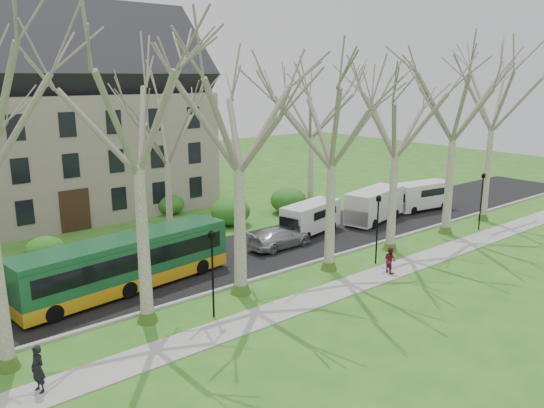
{
  "coord_description": "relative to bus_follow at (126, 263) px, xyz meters",
  "views": [
    {
      "loc": [
        -18.78,
        -21.24,
        11.41
      ],
      "look_at": [
        0.89,
        3.0,
        3.86
      ],
      "focal_mm": 35.0,
      "sensor_mm": 36.0,
      "label": 1
    }
  ],
  "objects": [
    {
      "name": "tree_row_verge",
      "position": [
        7.81,
        -4.53,
        5.43
      ],
      "size": [
        49.0,
        7.0,
        14.0
      ],
      "color": "gray",
      "rests_on": "ground"
    },
    {
      "name": "road",
      "position": [
        7.81,
        0.67,
        -1.54
      ],
      "size": [
        80.0,
        8.0,
        0.06
      ],
      "primitive_type": "cube",
      "color": "black",
      "rests_on": "ground"
    },
    {
      "name": "sedan",
      "position": [
        11.11,
        0.3,
        -0.82
      ],
      "size": [
        4.8,
        2.09,
        1.37
      ],
      "primitive_type": "imported",
      "rotation": [
        0.0,
        0.0,
        1.61
      ],
      "color": "#B0AFB4",
      "rests_on": "road"
    },
    {
      "name": "curb",
      "position": [
        7.81,
        -3.33,
        -1.5
      ],
      "size": [
        80.0,
        0.25,
        0.14
      ],
      "primitive_type": "cube",
      "color": "#A5A39E",
      "rests_on": "ground"
    },
    {
      "name": "tree_row_far",
      "position": [
        6.48,
        6.17,
        4.43
      ],
      "size": [
        33.0,
        7.0,
        12.0
      ],
      "color": "gray",
      "rests_on": "ground"
    },
    {
      "name": "pedestrian_b",
      "position": [
        13.11,
        -7.47,
        -0.73
      ],
      "size": [
        0.72,
        0.86,
        1.57
      ],
      "primitive_type": "imported",
      "rotation": [
        0.0,
        0.0,
        1.38
      ],
      "color": "maroon",
      "rests_on": "sidewalk"
    },
    {
      "name": "pedestrian_a",
      "position": [
        -6.65,
        -7.12,
        -0.61
      ],
      "size": [
        0.6,
        0.76,
        1.81
      ],
      "primitive_type": "imported",
      "rotation": [
        0.0,
        0.0,
        -1.28
      ],
      "color": "black",
      "rests_on": "sidewalk"
    },
    {
      "name": "lamp_row",
      "position": [
        7.81,
        -5.83,
        1.0
      ],
      "size": [
        36.22,
        0.22,
        4.3
      ],
      "color": "black",
      "rests_on": "ground"
    },
    {
      "name": "van_b",
      "position": [
        21.24,
        0.63,
        -0.22
      ],
      "size": [
        6.26,
        3.37,
        2.59
      ],
      "primitive_type": null,
      "rotation": [
        0.0,
        0.0,
        0.22
      ],
      "color": "silver",
      "rests_on": "road"
    },
    {
      "name": "hedges",
      "position": [
        3.15,
        9.17,
        -0.57
      ],
      "size": [
        30.6,
        8.6,
        2.0
      ],
      "color": "#225A19",
      "rests_on": "ground"
    },
    {
      "name": "ground",
      "position": [
        7.81,
        -4.83,
        -1.57
      ],
      "size": [
        120.0,
        120.0,
        0.0
      ],
      "primitive_type": "plane",
      "color": "#2C621C",
      "rests_on": "ground"
    },
    {
      "name": "building",
      "position": [
        1.81,
        19.17,
        6.5
      ],
      "size": [
        26.5,
        12.2,
        16.0
      ],
      "color": "gray",
      "rests_on": "ground"
    },
    {
      "name": "van_a",
      "position": [
        15.01,
        1.39,
        -0.37
      ],
      "size": [
        5.53,
        3.0,
        2.29
      ],
      "primitive_type": null,
      "rotation": [
        0.0,
        0.0,
        0.22
      ],
      "color": "silver",
      "rests_on": "road"
    },
    {
      "name": "sidewalk",
      "position": [
        7.81,
        -7.33,
        -1.54
      ],
      "size": [
        70.0,
        2.0,
        0.06
      ],
      "primitive_type": "cube",
      "color": "gray",
      "rests_on": "ground"
    },
    {
      "name": "van_c",
      "position": [
        27.36,
        0.56,
        -0.31
      ],
      "size": [
        5.74,
        2.83,
        2.4
      ],
      "primitive_type": null,
      "rotation": [
        0.0,
        0.0,
        -0.16
      ],
      "color": "silver",
      "rests_on": "road"
    },
    {
      "name": "bus_follow",
      "position": [
        0.0,
        0.0,
        0.0
      ],
      "size": [
        12.31,
        3.93,
        3.02
      ],
      "primitive_type": null,
      "rotation": [
        0.0,
        0.0,
        0.12
      ],
      "color": "#164F2C",
      "rests_on": "road"
    }
  ]
}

